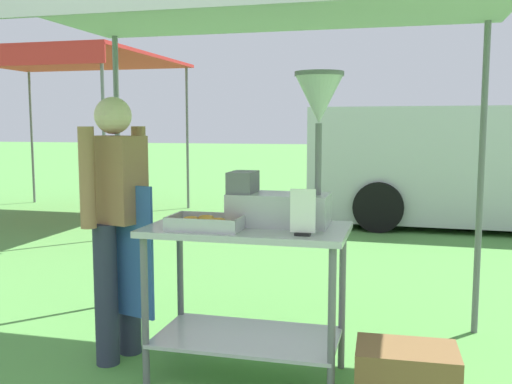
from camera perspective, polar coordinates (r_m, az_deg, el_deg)
name	(u,v)px	position (r m, az deg, el deg)	size (l,w,h in m)	color
ground_plane	(330,227)	(8.26, 7.34, -3.48)	(70.00, 70.00, 0.00)	#519342
stall_canopy	(251,7)	(3.34, -0.45, 17.84)	(2.91, 2.07, 2.18)	slate
donut_cart	(247,270)	(3.28, -0.87, -7.69)	(1.12, 0.62, 0.88)	#B7B7BC
donut_tray	(207,223)	(3.16, -4.87, -3.11)	(0.40, 0.26, 0.07)	#B7B7BC
donut_fryer	(291,168)	(3.22, 3.43, 2.42)	(0.63, 0.28, 0.85)	#B7B7BC
menu_sign	(303,216)	(2.95, 4.65, -2.36)	(0.13, 0.05, 0.24)	black
vendor	(117,215)	(3.59, -13.62, -2.21)	(0.47, 0.53, 1.61)	#2D3347
supply_crate	(406,379)	(3.17, 14.61, -17.41)	(0.52, 0.36, 0.33)	brown
van_silver	(498,165)	(8.92, 22.81, 2.48)	(5.25, 2.20, 1.69)	#BCBCC1
neighbour_tent	(56,62)	(9.46, -19.18, 12.04)	(3.27, 3.07, 2.47)	slate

